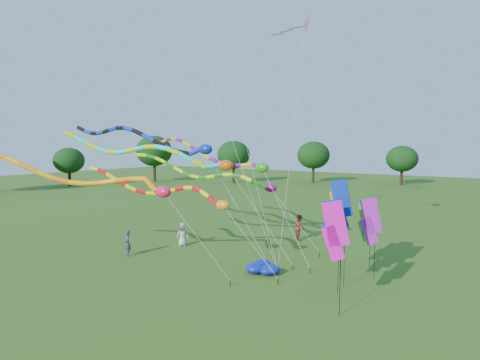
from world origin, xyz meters
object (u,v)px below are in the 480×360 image
Objects in this scene: blue_nylon_heap at (268,270)px; person_b at (127,243)px; tube_kite_red at (174,192)px; person_c at (299,227)px; person_a at (183,234)px; tube_kite_orange at (84,176)px.

person_b reaches higher than blue_nylon_heap.
tube_kite_red is 6.23× the size of person_c.
person_a is (-2.87, 3.81, -3.47)m from tube_kite_red.
blue_nylon_heap is 9.25m from person_b.
person_b is (-9.06, -1.77, 0.57)m from blue_nylon_heap.
tube_kite_red reaches higher than person_a.
person_a is (-0.11, 7.54, -4.48)m from tube_kite_orange.
tube_kite_red is 5.29m from person_b.
tube_kite_red is 6.71m from blue_nylon_heap.
person_c reaches higher than person_a.
person_a reaches higher than blue_nylon_heap.
blue_nylon_heap is 1.25× the size of person_a.
person_a is 8.42m from person_c.
person_c is (5.85, 6.05, 0.13)m from person_a.
blue_nylon_heap is 1.08× the size of person_c.
tube_kite_orange reaches higher than tube_kite_red.
person_b is at bearing 86.24° from tube_kite_orange.
person_c is at bearing 82.06° from person_b.
person_c is at bearing 104.39° from blue_nylon_heap.
person_b is at bearing 171.70° from tube_kite_red.
person_a is at bearing 165.72° from blue_nylon_heap.
blue_nylon_heap is 8.19m from person_a.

